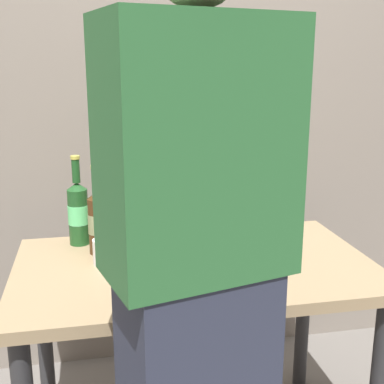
% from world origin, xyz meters
% --- Properties ---
extents(desk, '(1.21, 0.72, 0.75)m').
position_xyz_m(desk, '(0.00, 0.00, 0.65)').
color(desk, '#9E8460').
rests_on(desk, ground).
extents(laptop, '(0.39, 0.34, 0.21)m').
position_xyz_m(laptop, '(0.11, 0.09, 0.80)').
color(laptop, black).
rests_on(laptop, desk).
extents(beer_bottle_green, '(0.07, 0.07, 0.32)m').
position_xyz_m(beer_bottle_green, '(-0.32, 0.16, 0.87)').
color(beer_bottle_green, '#472B14').
rests_on(beer_bottle_green, desk).
extents(beer_bottle_amber, '(0.07, 0.07, 0.31)m').
position_xyz_m(beer_bottle_amber, '(-0.22, 0.26, 0.88)').
color(beer_bottle_amber, brown).
rests_on(beer_bottle_amber, desk).
extents(beer_bottle_brown, '(0.08, 0.08, 0.34)m').
position_xyz_m(beer_bottle_brown, '(-0.39, 0.27, 0.88)').
color(beer_bottle_brown, '#1E5123').
rests_on(beer_bottle_brown, desk).
extents(beer_bottle_dark, '(0.07, 0.07, 0.30)m').
position_xyz_m(beer_bottle_dark, '(-0.19, 0.14, 0.86)').
color(beer_bottle_dark, '#333333').
rests_on(beer_bottle_dark, desk).
extents(person_figure, '(0.45, 0.35, 1.74)m').
position_xyz_m(person_figure, '(-0.11, -0.53, 0.88)').
color(person_figure, '#2D3347').
rests_on(person_figure, ground).
extents(coffee_mug, '(0.11, 0.08, 0.09)m').
position_xyz_m(coffee_mug, '(-0.30, 0.05, 0.79)').
color(coffee_mug, white).
rests_on(coffee_mug, desk).
extents(back_wall, '(6.00, 0.10, 2.60)m').
position_xyz_m(back_wall, '(0.00, 0.73, 1.30)').
color(back_wall, gray).
rests_on(back_wall, ground).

